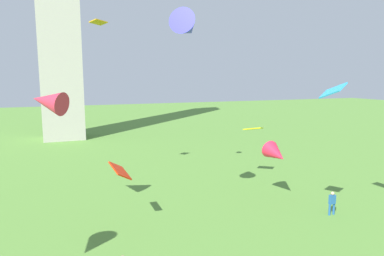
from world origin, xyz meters
The scene contains 9 objects.
person_0 centered at (9.39, 16.76, 0.92)m, with size 0.50×0.25×1.62m.
kite_flying_0 centered at (-4.16, 19.92, 3.63)m, with size 1.24×1.81×1.04m.
kite_flying_2 centered at (-4.15, 28.10, 13.47)m, with size 1.48×1.39×0.31m.
kite_flying_3 centered at (8.40, 25.32, 4.75)m, with size 1.88×1.87×0.48m.
kite_flying_4 centered at (-8.00, 21.72, 7.79)m, with size 2.62×2.45×1.73m.
kite_flying_5 centered at (2.65, 26.47, 13.14)m, with size 1.04×1.02×0.15m.
kite_flying_7 centered at (7.19, 20.13, 3.68)m, with size 1.37×2.12×1.68m.
kite_flying_8 centered at (6.82, 14.62, 8.46)m, with size 1.05×1.60×0.96m.
kite_flying_9 centered at (-0.31, 18.66, 12.05)m, with size 2.58×2.76×1.89m.
Camera 1 is at (-7.42, -0.20, 9.16)m, focal length 31.91 mm.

